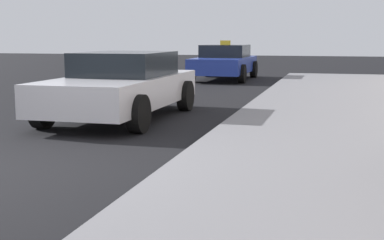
# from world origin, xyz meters

# --- Properties ---
(ground_plane) EXTENTS (80.00, 80.00, 0.00)m
(ground_plane) POSITION_xyz_m (0.00, 0.00, 0.00)
(ground_plane) COLOR black
(sidewalk) EXTENTS (4.00, 32.00, 0.15)m
(sidewalk) POSITION_xyz_m (4.00, 0.00, 0.07)
(sidewalk) COLOR slate
(sidewalk) RESTS_ON ground_plane
(car_silver) EXTENTS (1.98, 4.39, 1.27)m
(car_silver) POSITION_xyz_m (-0.16, 4.12, 0.65)
(car_silver) COLOR #B7B7BF
(car_silver) RESTS_ON ground_plane
(car_blue) EXTENTS (2.02, 4.10, 1.43)m
(car_blue) POSITION_xyz_m (-0.20, 13.93, 0.65)
(car_blue) COLOR #233899
(car_blue) RESTS_ON ground_plane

